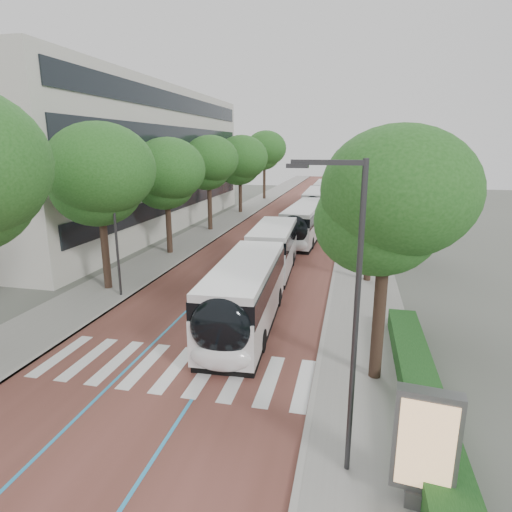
{
  "coord_description": "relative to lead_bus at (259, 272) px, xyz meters",
  "views": [
    {
      "loc": [
        6.57,
        -12.83,
        8.38
      ],
      "look_at": [
        1.44,
        9.73,
        2.4
      ],
      "focal_mm": 30.0,
      "sensor_mm": 36.0,
      "label": 1
    }
  ],
  "objects": [
    {
      "name": "zebra_crossing",
      "position": [
        -1.55,
        -8.23,
        -1.6
      ],
      "size": [
        10.55,
        3.6,
        0.01
      ],
      "color": "silver",
      "rests_on": "ground"
    },
    {
      "name": "kerb_right",
      "position": [
        3.85,
        30.77,
        -1.57
      ],
      "size": [
        0.2,
        140.0,
        0.14
      ],
      "primitive_type": "cube",
      "color": "gray",
      "rests_on": "ground"
    },
    {
      "name": "hedge",
      "position": [
        7.35,
        -9.23,
        -1.11
      ],
      "size": [
        1.2,
        14.0,
        0.8
      ],
      "primitive_type": "cube",
      "color": "#153D15",
      "rests_on": "sidewalk_right"
    },
    {
      "name": "ground",
      "position": [
        -1.75,
        -9.23,
        -1.63
      ],
      "size": [
        160.0,
        160.0,
        0.0
      ],
      "primitive_type": "plane",
      "color": "#51544C",
      "rests_on": "ground"
    },
    {
      "name": "sidewalk_left",
      "position": [
        -9.25,
        30.77,
        -1.57
      ],
      "size": [
        4.0,
        140.0,
        0.12
      ],
      "primitive_type": "cube",
      "color": "gray",
      "rests_on": "ground"
    },
    {
      "name": "streetlight_near",
      "position": [
        4.87,
        -12.23,
        3.19
      ],
      "size": [
        1.82,
        0.2,
        8.0
      ],
      "color": "#323235",
      "rests_on": "sidewalk_right"
    },
    {
      "name": "bus_queued_2",
      "position": [
        0.54,
        42.1,
        -0.0
      ],
      "size": [
        2.64,
        12.42,
        3.2
      ],
      "rotation": [
        0.0,
        0.0,
        0.01
      ],
      "color": "silver",
      "rests_on": "ground"
    },
    {
      "name": "trees_left",
      "position": [
        -9.25,
        16.23,
        5.08
      ],
      "size": [
        6.49,
        61.43,
        10.12
      ],
      "color": "black",
      "rests_on": "ground"
    },
    {
      "name": "road",
      "position": [
        -1.75,
        30.77,
        -1.62
      ],
      "size": [
        11.0,
        140.0,
        0.02
      ],
      "primitive_type": "cube",
      "color": "#552E26",
      "rests_on": "ground"
    },
    {
      "name": "lane_line_right",
      "position": [
        -0.15,
        30.77,
        -1.6
      ],
      "size": [
        0.12,
        126.0,
        0.01
      ],
      "primitive_type": "cube",
      "color": "#2586BD",
      "rests_on": "road"
    },
    {
      "name": "streetlight_far",
      "position": [
        4.87,
        12.77,
        3.19
      ],
      "size": [
        1.82,
        0.2,
        8.0
      ],
      "color": "#323235",
      "rests_on": "sidewalk_right"
    },
    {
      "name": "ad_panel",
      "position": [
        6.75,
        -13.02,
        0.06
      ],
      "size": [
        1.48,
        0.63,
        2.99
      ],
      "rotation": [
        0.0,
        0.0,
        -0.11
      ],
      "color": "#59595B",
      "rests_on": "sidewalk_right"
    },
    {
      "name": "sidewalk_right",
      "position": [
        5.75,
        30.77,
        -1.57
      ],
      "size": [
        4.0,
        140.0,
        0.12
      ],
      "primitive_type": "cube",
      "color": "gray",
      "rests_on": "ground"
    },
    {
      "name": "lead_bus",
      "position": [
        0.0,
        0.0,
        0.0
      ],
      "size": [
        3.39,
        18.49,
        3.2
      ],
      "rotation": [
        0.0,
        0.0,
        0.05
      ],
      "color": "black",
      "rests_on": "ground"
    },
    {
      "name": "bus_queued_0",
      "position": [
        0.65,
        16.07,
        -0.0
      ],
      "size": [
        3.05,
        12.49,
        3.2
      ],
      "rotation": [
        0.0,
        0.0,
        -0.04
      ],
      "color": "silver",
      "rests_on": "ground"
    },
    {
      "name": "bus_queued_1",
      "position": [
        0.46,
        29.67,
        -0.0
      ],
      "size": [
        2.7,
        12.43,
        3.2
      ],
      "rotation": [
        0.0,
        0.0,
        0.01
      ],
      "color": "silver",
      "rests_on": "ground"
    },
    {
      "name": "office_building",
      "position": [
        -21.22,
        18.77,
        5.37
      ],
      "size": [
        18.11,
        40.0,
        14.0
      ],
      "color": "beige",
      "rests_on": "ground"
    },
    {
      "name": "lamp_post_left",
      "position": [
        -7.85,
        -1.23,
        2.49
      ],
      "size": [
        0.14,
        0.14,
        8.0
      ],
      "primitive_type": "cylinder",
      "color": "#323235",
      "rests_on": "sidewalk_left"
    },
    {
      "name": "kerb_left",
      "position": [
        -7.35,
        30.77,
        -1.57
      ],
      "size": [
        0.2,
        140.0,
        0.14
      ],
      "primitive_type": "cube",
      "color": "gray",
      "rests_on": "ground"
    },
    {
      "name": "trees_right",
      "position": [
        5.95,
        13.52,
        4.78
      ],
      "size": [
        5.56,
        47.18,
        8.88
      ],
      "color": "black",
      "rests_on": "ground"
    },
    {
      "name": "lane_line_left",
      "position": [
        -3.35,
        30.77,
        -1.6
      ],
      "size": [
        0.12,
        126.0,
        0.01
      ],
      "primitive_type": "cube",
      "color": "#2586BD",
      "rests_on": "road"
    }
  ]
}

